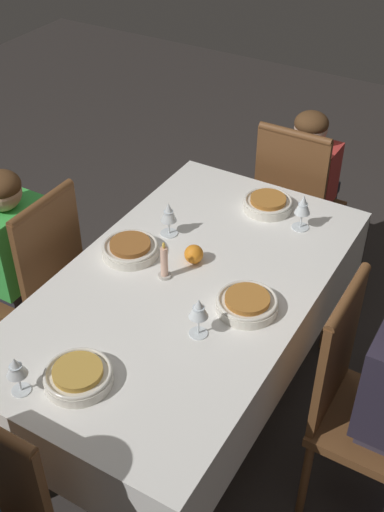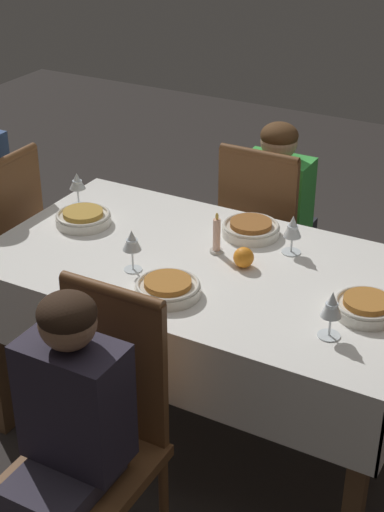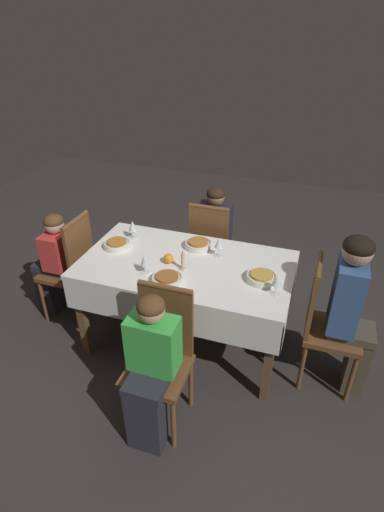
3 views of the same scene
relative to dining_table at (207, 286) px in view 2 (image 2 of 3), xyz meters
name	(u,v)px [view 2 (image 2 of 3)]	position (x,y,z in m)	size (l,w,h in m)	color
ground_plane	(205,431)	(0.00, 0.00, -0.68)	(8.00, 8.00, 0.00)	#332D2B
dining_table	(207,286)	(0.00, 0.00, 0.00)	(1.58, 0.89, 0.78)	white
chair_south	(99,429)	(0.00, -0.69, -0.14)	(0.38, 0.39, 0.99)	brown
chair_north	(265,239)	(-0.07, 0.69, -0.14)	(0.38, 0.39, 0.99)	brown
person_child_dark	(65,450)	(0.00, -0.86, -0.09)	(0.30, 0.33, 1.07)	#383342
person_child_green	(280,218)	(-0.07, 0.86, -0.11)	(0.30, 0.33, 1.05)	#282833
bowl_west	(83,217)	(-0.57, 0.05, 0.12)	(0.22, 0.22, 0.06)	silver
wine_glass_west	(77,182)	(-0.69, 0.18, 0.20)	(0.07, 0.07, 0.14)	white
bowl_south	(168,288)	(-0.01, -0.25, 0.12)	(0.22, 0.22, 0.06)	silver
wine_glass_south	(132,242)	(-0.20, -0.17, 0.21)	(0.07, 0.07, 0.16)	white
bowl_east	(367,306)	(0.60, -0.05, 0.12)	(0.21, 0.21, 0.06)	silver
wine_glass_east	(332,306)	(0.54, -0.23, 0.20)	(0.07, 0.07, 0.16)	white
bowl_north	(251,228)	(0.04, 0.28, 0.12)	(0.22, 0.22, 0.06)	silver
wine_glass_north	(293,228)	(0.23, 0.22, 0.19)	(0.07, 0.07, 0.15)	white
candle_centerpiece	(217,237)	(-0.01, 0.09, 0.16)	(0.05, 0.05, 0.16)	beige
orange_fruit	(244,257)	(0.12, 0.04, 0.13)	(0.07, 0.07, 0.07)	orange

